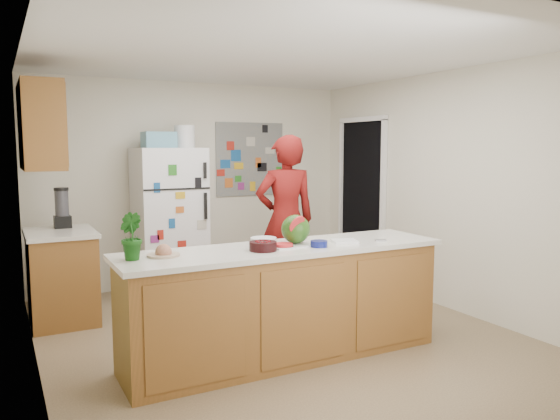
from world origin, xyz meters
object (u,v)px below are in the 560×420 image
cherry_bowl (263,246)px  watermelon (296,229)px  refrigerator (169,221)px  person (285,220)px

cherry_bowl → watermelon: bearing=16.9°
refrigerator → watermelon: size_ratio=7.28×
person → watermelon: size_ratio=7.87×
watermelon → cherry_bowl: bearing=-163.1°
person → cherry_bowl: person is taller
person → watermelon: bearing=73.8°
watermelon → cherry_bowl: (-0.34, -0.10, -0.09)m
refrigerator → cherry_bowl: 2.46m
watermelon → cherry_bowl: watermelon is taller
refrigerator → watermelon: bearing=-81.2°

